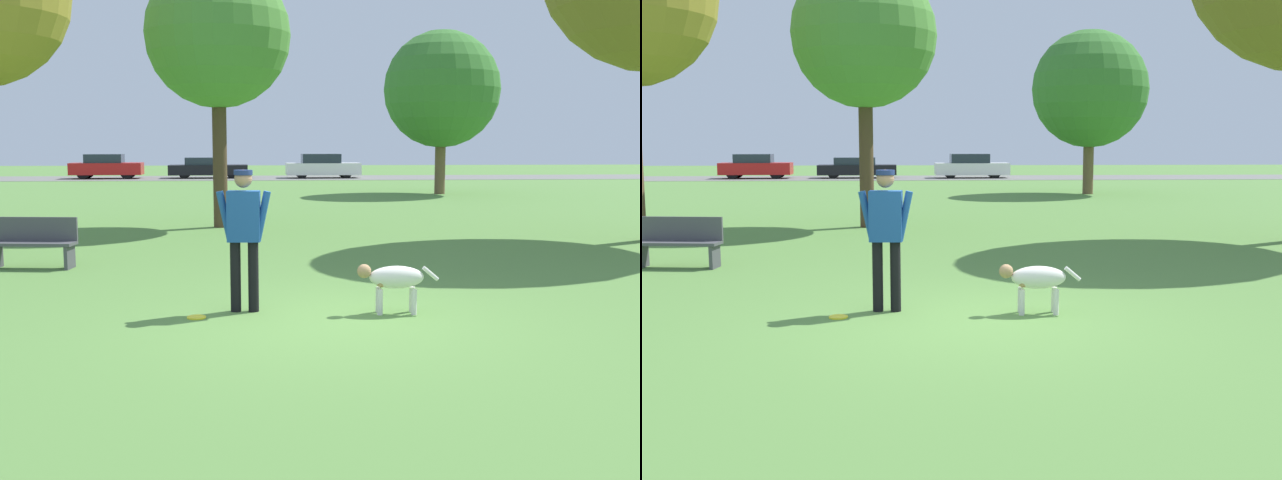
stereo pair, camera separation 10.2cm
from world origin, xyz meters
TOP-DOWN VIEW (x-y plane):
  - ground_plane at (0.00, 0.00)m, footprint 120.00×120.00m
  - far_road_strip at (0.00, 35.54)m, footprint 120.00×6.00m
  - person at (-0.99, 0.58)m, footprint 0.67×0.25m
  - dog at (0.83, 0.34)m, footprint 1.01×0.30m
  - frisbee at (-1.55, 0.27)m, footprint 0.23×0.23m
  - tree_far_right at (6.35, 21.41)m, footprint 4.64×4.64m
  - tree_mid_center at (-1.82, 9.97)m, footprint 3.50×3.50m
  - parked_car_red at (-9.83, 35.37)m, footprint 4.10×1.92m
  - parked_car_black at (-4.05, 35.61)m, footprint 4.59×1.88m
  - parked_car_white at (2.63, 35.30)m, footprint 4.37×1.86m
  - park_bench at (-4.57, 4.12)m, footprint 1.44×0.57m

SIDE VIEW (x-z plane):
  - ground_plane at x=0.00m, z-range 0.00..0.00m
  - far_road_strip at x=0.00m, z-range 0.00..0.01m
  - frisbee at x=-1.55m, z-range 0.00..0.02m
  - dog at x=0.83m, z-range 0.12..0.73m
  - park_bench at x=-4.57m, z-range 0.03..0.87m
  - parked_car_black at x=-4.05m, z-range 0.00..1.20m
  - parked_car_white at x=2.63m, z-range -0.03..1.39m
  - parked_car_red at x=-9.83m, z-range -0.01..1.40m
  - person at x=-0.99m, z-range 0.16..1.92m
  - tree_far_right at x=6.35m, z-range 0.92..7.43m
  - tree_mid_center at x=-1.82m, z-range 1.42..7.82m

